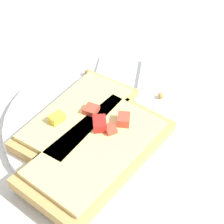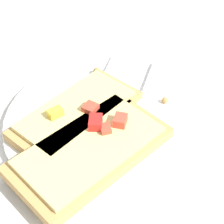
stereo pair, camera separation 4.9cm
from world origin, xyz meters
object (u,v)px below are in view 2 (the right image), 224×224
Objects in this scene: pizza_slice_main at (91,149)px; pizza_slice_corner at (77,114)px; knife at (147,96)px; plate at (112,121)px; fork at (93,105)px.

pizza_slice_main is 0.06m from pizza_slice_corner.
pizza_slice_main is at bearing -18.37° from knife.
pizza_slice_main is (0.06, 0.04, 0.02)m from plate.
plate is 0.06m from knife.
pizza_slice_main is at bearing 32.51° from plate.
knife is at bearing -24.05° from pizza_slice_corner.
fork is 0.08m from knife.
pizza_slice_corner is at bearing -48.39° from knife.
knife reaches higher than fork.
plate is 0.07m from pizza_slice_main.
pizza_slice_corner reaches higher than fork.
pizza_slice_main is at bearing 16.48° from fork.
pizza_slice_corner is (0.10, -0.02, 0.01)m from knife.
fork is 0.95× the size of pizza_slice_corner.
pizza_slice_corner is (-0.02, -0.06, -0.00)m from pizza_slice_main.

